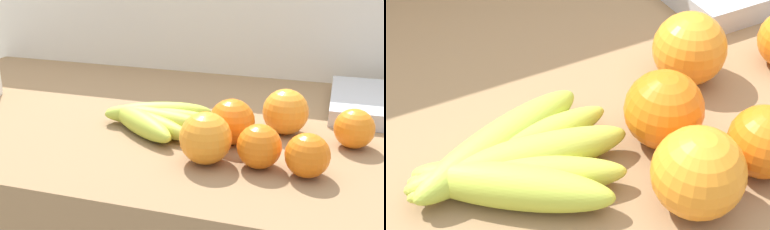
% 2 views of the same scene
% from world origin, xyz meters
% --- Properties ---
extents(wall_back, '(1.87, 0.06, 1.30)m').
position_xyz_m(wall_back, '(0.00, 0.36, 0.65)').
color(wall_back, silver).
rests_on(wall_back, ground).
extents(banana_bunch, '(0.22, 0.18, 0.04)m').
position_xyz_m(banana_bunch, '(-0.11, -0.07, 0.93)').
color(banana_bunch, '#B8C93F').
rests_on(banana_bunch, counter).
extents(orange_center, '(0.08, 0.08, 0.08)m').
position_xyz_m(orange_center, '(0.04, -0.09, 0.95)').
color(orange_center, orange).
rests_on(orange_center, counter).
extents(orange_back_right, '(0.07, 0.07, 0.07)m').
position_xyz_m(orange_back_right, '(0.10, -0.16, 0.94)').
color(orange_back_right, orange).
rests_on(orange_back_right, counter).
extents(orange_back_left, '(0.08, 0.08, 0.08)m').
position_xyz_m(orange_back_left, '(0.12, -0.02, 0.95)').
color(orange_back_left, orange).
rests_on(orange_back_left, counter).
extents(orange_right, '(0.08, 0.08, 0.08)m').
position_xyz_m(orange_right, '(0.02, -0.17, 0.95)').
color(orange_right, orange).
rests_on(orange_right, counter).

